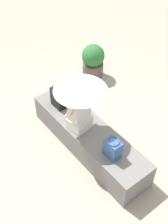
% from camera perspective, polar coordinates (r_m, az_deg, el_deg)
% --- Properties ---
extents(ground_plane, '(14.00, 14.00, 0.00)m').
position_cam_1_polar(ground_plane, '(5.04, 0.82, -6.89)').
color(ground_plane, '#9E9384').
extents(stone_bench, '(2.38, 0.60, 0.47)m').
position_cam_1_polar(stone_bench, '(4.86, 0.85, -5.12)').
color(stone_bench, slate).
rests_on(stone_bench, ground).
extents(person_seated, '(0.33, 0.50, 0.90)m').
position_cam_1_polar(person_seated, '(4.43, -0.93, 0.47)').
color(person_seated, beige).
rests_on(person_seated, stone_bench).
extents(parasol, '(0.79, 0.79, 1.00)m').
position_cam_1_polar(parasol, '(4.08, -0.70, 5.24)').
color(parasol, '#B7B7BC').
rests_on(parasol, stone_bench).
extents(handbag_black, '(0.25, 0.18, 0.32)m').
position_cam_1_polar(handbag_black, '(4.23, 5.60, -7.06)').
color(handbag_black, '#335184').
rests_on(handbag_black, stone_bench).
extents(tote_bag_canvas, '(0.27, 0.20, 0.38)m').
position_cam_1_polar(tote_bag_canvas, '(4.96, -5.09, 2.75)').
color(tote_bag_canvas, black).
rests_on(tote_bag_canvas, stone_bench).
extents(planter_near, '(0.48, 0.48, 0.75)m').
position_cam_1_polar(planter_near, '(6.34, 1.78, 9.98)').
color(planter_near, brown).
rests_on(planter_near, ground).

